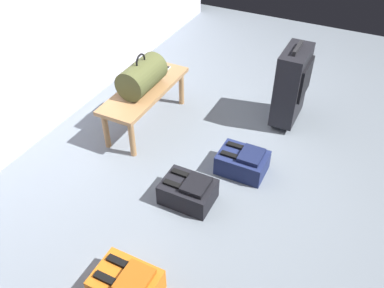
{
  "coord_description": "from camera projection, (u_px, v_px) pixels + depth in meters",
  "views": [
    {
      "loc": [
        -2.23,
        -0.9,
        2.24
      ],
      "look_at": [
        -0.06,
        0.18,
        0.25
      ],
      "focal_mm": 37.7,
      "sensor_mm": 36.0,
      "label": 1
    }
  ],
  "objects": [
    {
      "name": "ground_plane",
      "position": [
        214.0,
        170.0,
        3.27
      ],
      "size": [
        6.6,
        6.6,
        0.0
      ],
      "primitive_type": "plane",
      "color": "slate"
    },
    {
      "name": "suitcase_upright_charcoal",
      "position": [
        292.0,
        85.0,
        3.56
      ],
      "size": [
        0.44,
        0.23,
        0.76
      ],
      "color": "black",
      "rests_on": "ground"
    },
    {
      "name": "cell_phone",
      "position": [
        163.0,
        67.0,
        3.81
      ],
      "size": [
        0.07,
        0.14,
        0.01
      ],
      "color": "silver",
      "rests_on": "bench"
    },
    {
      "name": "backpack_orange",
      "position": [
        127.0,
        284.0,
        2.37
      ],
      "size": [
        0.28,
        0.38,
        0.21
      ],
      "color": "orange",
      "rests_on": "ground"
    },
    {
      "name": "backpack_navy",
      "position": [
        243.0,
        162.0,
        3.21
      ],
      "size": [
        0.28,
        0.38,
        0.21
      ],
      "color": "navy",
      "rests_on": "ground"
    },
    {
      "name": "bench",
      "position": [
        145.0,
        94.0,
        3.57
      ],
      "size": [
        1.0,
        0.36,
        0.38
      ],
      "color": "#A87A4C",
      "rests_on": "ground"
    },
    {
      "name": "backpack_dark",
      "position": [
        188.0,
        191.0,
        2.96
      ],
      "size": [
        0.28,
        0.38,
        0.21
      ],
      "color": "black",
      "rests_on": "ground"
    },
    {
      "name": "duffel_bag_olive",
      "position": [
        142.0,
        76.0,
        3.43
      ],
      "size": [
        0.44,
        0.26,
        0.34
      ],
      "color": "#51562D",
      "rests_on": "bench"
    }
  ]
}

